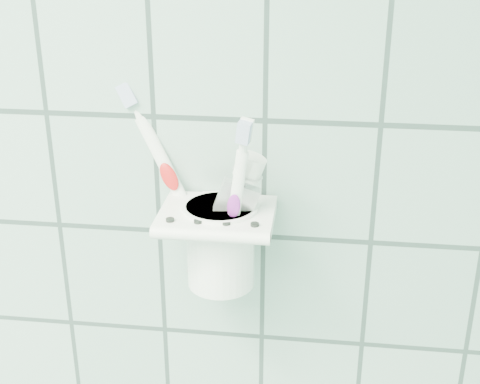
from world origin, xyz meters
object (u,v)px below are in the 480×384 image
(cup, at_px, (221,242))
(toothbrush_orange, at_px, (224,197))
(toothpaste_tube, at_px, (204,204))
(toothbrush_blue, at_px, (227,181))
(toothbrush_pink, at_px, (216,174))
(holder_bracket, at_px, (217,217))

(cup, xyz_separation_m, toothbrush_orange, (0.01, -0.01, 0.05))
(cup, relative_size, toothpaste_tube, 0.57)
(cup, bearing_deg, toothpaste_tube, -161.65)
(toothbrush_blue, bearing_deg, cup, -116.15)
(cup, xyz_separation_m, toothbrush_pink, (-0.01, 0.01, 0.07))
(toothbrush_pink, distance_m, toothpaste_tube, 0.03)
(holder_bracket, height_order, toothbrush_pink, toothbrush_pink)
(holder_bracket, distance_m, toothbrush_blue, 0.04)
(toothbrush_orange, distance_m, toothpaste_tube, 0.02)
(toothbrush_pink, bearing_deg, toothbrush_blue, 4.24)
(holder_bracket, bearing_deg, toothbrush_orange, -30.01)
(toothbrush_pink, bearing_deg, toothpaste_tube, -130.80)
(toothbrush_blue, height_order, toothpaste_tube, toothbrush_blue)
(holder_bracket, height_order, toothbrush_blue, toothbrush_blue)
(cup, distance_m, toothbrush_blue, 0.07)
(cup, height_order, toothbrush_blue, toothbrush_blue)
(toothbrush_pink, bearing_deg, toothbrush_orange, -69.05)
(toothbrush_orange, xyz_separation_m, toothpaste_tube, (-0.02, 0.00, -0.01))
(toothbrush_pink, xyz_separation_m, toothbrush_orange, (0.01, -0.02, -0.02))
(holder_bracket, bearing_deg, toothbrush_blue, 65.40)
(holder_bracket, xyz_separation_m, toothbrush_pink, (-0.00, 0.01, 0.04))
(holder_bracket, xyz_separation_m, toothbrush_orange, (0.01, -0.00, 0.02))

